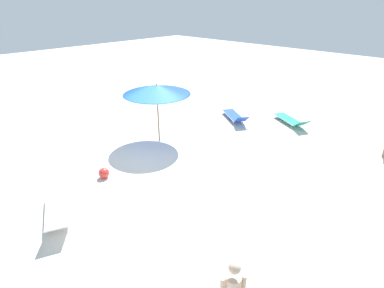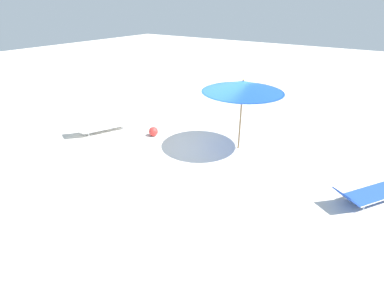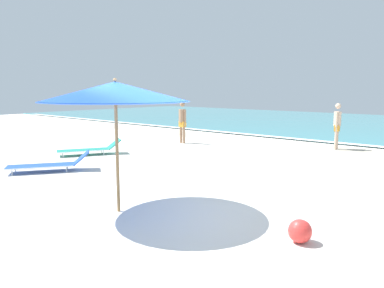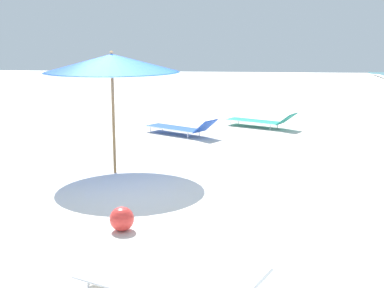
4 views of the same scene
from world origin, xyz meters
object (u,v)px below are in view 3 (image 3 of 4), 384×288
object	(u,v)px
beach_umbrella	(115,92)
beachgoer_shoreline_child	(182,120)
beachgoer_strolling_adult	(337,123)
beach_ball	(300,231)
sun_lounger_under_umbrella	(49,164)
sun_lounger_beside_umbrella	(90,149)

from	to	relation	value
beach_umbrella	beachgoer_shoreline_child	distance (m)	9.14
beachgoer_strolling_adult	beach_ball	distance (m)	9.70
beach_umbrella	beach_ball	world-z (taller)	beach_umbrella
beach_umbrella	beachgoer_shoreline_child	bearing A→B (deg)	124.94
sun_lounger_under_umbrella	beachgoer_strolling_adult	bearing A→B (deg)	96.23
sun_lounger_beside_umbrella	beachgoer_shoreline_child	xyz separation A→B (m)	(0.54, 4.24, 0.79)
sun_lounger_under_umbrella	beach_ball	bearing A→B (deg)	33.05
beach_umbrella	beach_ball	size ratio (longest dim) A/B	7.52
sun_lounger_beside_umbrella	beachgoer_shoreline_child	distance (m)	4.35
sun_lounger_under_umbrella	beachgoer_shoreline_child	size ratio (longest dim) A/B	1.24
beachgoer_shoreline_child	beachgoer_strolling_adult	bearing A→B (deg)	-146.48
beachgoer_strolling_adult	sun_lounger_under_umbrella	bearing A→B (deg)	141.87
sun_lounger_beside_umbrella	beachgoer_shoreline_child	bearing A→B (deg)	110.62
beachgoer_shoreline_child	beach_umbrella	bearing A→B (deg)	132.54
beach_umbrella	sun_lounger_under_umbrella	xyz separation A→B (m)	(-4.26, 0.87, -2.05)
beach_umbrella	beachgoer_shoreline_child	world-z (taller)	beach_umbrella
beach_umbrella	beachgoer_strolling_adult	bearing A→B (deg)	87.86
sun_lounger_under_umbrella	beach_ball	distance (m)	7.51
sun_lounger_under_umbrella	beach_ball	size ratio (longest dim) A/B	6.03
sun_lounger_beside_umbrella	beachgoer_strolling_adult	xyz separation A→B (m)	(6.10, 6.95, 0.79)
beach_umbrella	sun_lounger_under_umbrella	size ratio (longest dim) A/B	1.25
beach_umbrella	sun_lounger_beside_umbrella	world-z (taller)	beach_umbrella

